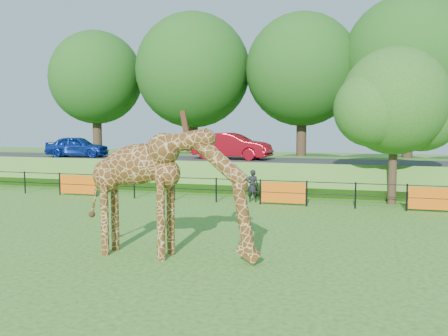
# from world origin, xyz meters

# --- Properties ---
(ground) EXTENTS (90.00, 90.00, 0.00)m
(ground) POSITION_xyz_m (0.00, 0.00, 0.00)
(ground) COLOR #296519
(ground) RESTS_ON ground
(giraffe) EXTENTS (4.84, 1.01, 3.44)m
(giraffe) POSITION_xyz_m (1.47, -1.00, 1.72)
(giraffe) COLOR #583212
(giraffe) RESTS_ON ground
(perimeter_fence) EXTENTS (28.07, 0.10, 1.10)m
(perimeter_fence) POSITION_xyz_m (0.00, 8.00, 0.55)
(perimeter_fence) COLOR black
(perimeter_fence) RESTS_ON ground
(embankment) EXTENTS (40.00, 9.00, 1.30)m
(embankment) POSITION_xyz_m (0.00, 15.50, 0.65)
(embankment) COLOR #296519
(embankment) RESTS_ON ground
(road) EXTENTS (40.00, 5.00, 0.12)m
(road) POSITION_xyz_m (0.00, 14.00, 1.36)
(road) COLOR #28292B
(road) RESTS_ON embankment
(car_blue) EXTENTS (3.92, 2.04, 1.27)m
(car_blue) POSITION_xyz_m (-10.59, 13.73, 2.06)
(car_blue) COLOR #1437AA
(car_blue) RESTS_ON road
(car_red) EXTENTS (4.71, 2.07, 1.50)m
(car_red) POSITION_xyz_m (-1.06, 14.61, 2.17)
(car_red) COLOR maroon
(car_red) RESTS_ON road
(visitor) EXTENTS (0.59, 0.46, 1.45)m
(visitor) POSITION_xyz_m (1.53, 8.56, 0.72)
(visitor) COLOR black
(visitor) RESTS_ON ground
(tree_east) EXTENTS (5.40, 4.71, 6.76)m
(tree_east) POSITION_xyz_m (7.60, 9.63, 4.28)
(tree_east) COLOR #352418
(tree_east) RESTS_ON ground
(bg_tree_line) EXTENTS (37.30, 8.80, 11.82)m
(bg_tree_line) POSITION_xyz_m (1.89, 22.00, 7.19)
(bg_tree_line) COLOR #352418
(bg_tree_line) RESTS_ON ground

